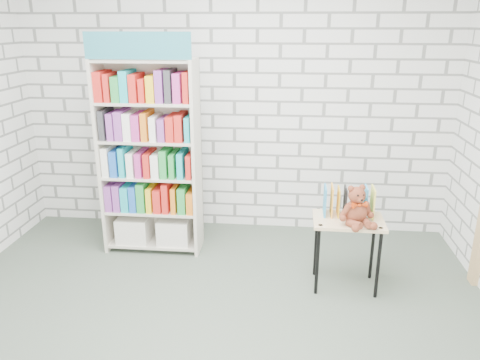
{
  "coord_description": "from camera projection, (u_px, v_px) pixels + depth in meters",
  "views": [
    {
      "loc": [
        0.54,
        -2.86,
        2.17
      ],
      "look_at": [
        0.16,
        0.95,
        0.89
      ],
      "focal_mm": 35.0,
      "sensor_mm": 36.0,
      "label": 1
    }
  ],
  "objects": [
    {
      "name": "display_table",
      "position": [
        348.0,
        229.0,
        3.91
      ],
      "size": [
        0.59,
        0.41,
        0.63
      ],
      "color": "#D4AE7F",
      "rests_on": "ground"
    },
    {
      "name": "ground",
      "position": [
        205.0,
        334.0,
        3.44
      ],
      "size": [
        4.5,
        4.5,
        0.0
      ],
      "primitive_type": "plane",
      "color": "#475346",
      "rests_on": "ground"
    },
    {
      "name": "bookshelf",
      "position": [
        150.0,
        156.0,
        4.48
      ],
      "size": [
        0.94,
        0.36,
        2.1
      ],
      "color": "beige",
      "rests_on": "ground"
    },
    {
      "name": "table_books",
      "position": [
        348.0,
        202.0,
        3.93
      ],
      "size": [
        0.41,
        0.19,
        0.24
      ],
      "color": "#2B88BC",
      "rests_on": "display_table"
    },
    {
      "name": "room_shell",
      "position": [
        198.0,
        90.0,
        2.87
      ],
      "size": [
        4.52,
        4.02,
        2.81
      ],
      "color": "silver",
      "rests_on": "ground"
    },
    {
      "name": "teddy_bear",
      "position": [
        357.0,
        209.0,
        3.75
      ],
      "size": [
        0.3,
        0.29,
        0.33
      ],
      "color": "brown",
      "rests_on": "display_table"
    }
  ]
}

